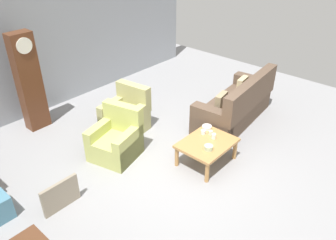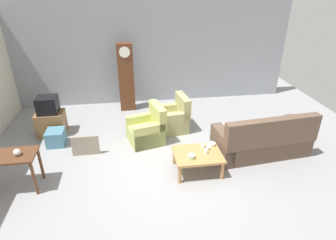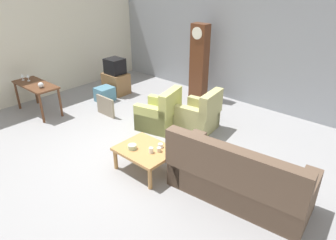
{
  "view_description": "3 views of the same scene",
  "coord_description": "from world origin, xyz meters",
  "px_view_note": "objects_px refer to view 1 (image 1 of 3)",
  "views": [
    {
      "loc": [
        -3.55,
        -3.04,
        3.72
      ],
      "look_at": [
        0.25,
        0.34,
        0.68
      ],
      "focal_mm": 35.82,
      "sensor_mm": 36.0,
      "label": 1
    },
    {
      "loc": [
        -0.83,
        -5.04,
        3.59
      ],
      "look_at": [
        0.01,
        0.65,
        0.7
      ],
      "focal_mm": 30.36,
      "sensor_mm": 36.0,
      "label": 2
    },
    {
      "loc": [
        3.7,
        -3.44,
        3.16
      ],
      "look_at": [
        0.39,
        0.3,
        0.7
      ],
      "focal_mm": 32.47,
      "sensor_mm": 36.0,
      "label": 3
    }
  ],
  "objects_px": {
    "armchair_olive_far": "(126,117)",
    "bowl_white_stacked": "(207,127)",
    "coffee_table_wood": "(207,145)",
    "couch_floral": "(236,106)",
    "cup_cream_tall": "(211,133)",
    "armchair_olive_near": "(116,141)",
    "grandfather_clock": "(29,82)",
    "cup_blue_rimmed": "(203,132)",
    "cup_white_porcelain": "(214,136)",
    "framed_picture_leaning": "(61,195)",
    "bowl_shallow_green": "(209,148)"
  },
  "relations": [
    {
      "from": "cup_blue_rimmed",
      "to": "bowl_white_stacked",
      "type": "height_order",
      "value": "cup_blue_rimmed"
    },
    {
      "from": "grandfather_clock",
      "to": "coffee_table_wood",
      "type": "bearing_deg",
      "value": -68.16
    },
    {
      "from": "cup_cream_tall",
      "to": "couch_floral",
      "type": "bearing_deg",
      "value": 12.24
    },
    {
      "from": "couch_floral",
      "to": "bowl_white_stacked",
      "type": "bearing_deg",
      "value": -174.23
    },
    {
      "from": "armchair_olive_far",
      "to": "cup_blue_rimmed",
      "type": "bearing_deg",
      "value": -77.13
    },
    {
      "from": "coffee_table_wood",
      "to": "grandfather_clock",
      "type": "distance_m",
      "value": 3.66
    },
    {
      "from": "armchair_olive_far",
      "to": "bowl_shallow_green",
      "type": "relative_size",
      "value": 6.1
    },
    {
      "from": "cup_white_porcelain",
      "to": "bowl_white_stacked",
      "type": "xyz_separation_m",
      "value": [
        0.19,
        0.28,
        -0.02
      ]
    },
    {
      "from": "coffee_table_wood",
      "to": "cup_blue_rimmed",
      "type": "bearing_deg",
      "value": 51.21
    },
    {
      "from": "couch_floral",
      "to": "framed_picture_leaning",
      "type": "height_order",
      "value": "couch_floral"
    },
    {
      "from": "armchair_olive_near",
      "to": "cup_cream_tall",
      "type": "relative_size",
      "value": 12.61
    },
    {
      "from": "armchair_olive_far",
      "to": "cup_white_porcelain",
      "type": "xyz_separation_m",
      "value": [
        0.37,
        -1.87,
        0.17
      ]
    },
    {
      "from": "couch_floral",
      "to": "bowl_shallow_green",
      "type": "relative_size",
      "value": 14.43
    },
    {
      "from": "armchair_olive_far",
      "to": "bowl_white_stacked",
      "type": "distance_m",
      "value": 1.69
    },
    {
      "from": "armchair_olive_near",
      "to": "armchair_olive_far",
      "type": "bearing_deg",
      "value": 36.02
    },
    {
      "from": "couch_floral",
      "to": "coffee_table_wood",
      "type": "height_order",
      "value": "couch_floral"
    },
    {
      "from": "armchair_olive_near",
      "to": "coffee_table_wood",
      "type": "height_order",
      "value": "armchair_olive_near"
    },
    {
      "from": "couch_floral",
      "to": "cup_white_porcelain",
      "type": "relative_size",
      "value": 22.9
    },
    {
      "from": "grandfather_clock",
      "to": "couch_floral",
      "type": "bearing_deg",
      "value": -45.52
    },
    {
      "from": "coffee_table_wood",
      "to": "bowl_shallow_green",
      "type": "xyz_separation_m",
      "value": [
        -0.17,
        -0.15,
        0.1
      ]
    },
    {
      "from": "armchair_olive_near",
      "to": "coffee_table_wood",
      "type": "bearing_deg",
      "value": -55.78
    },
    {
      "from": "couch_floral",
      "to": "cup_cream_tall",
      "type": "xyz_separation_m",
      "value": [
        -1.33,
        -0.29,
        0.11
      ]
    },
    {
      "from": "armchair_olive_near",
      "to": "grandfather_clock",
      "type": "height_order",
      "value": "grandfather_clock"
    },
    {
      "from": "coffee_table_wood",
      "to": "cup_cream_tall",
      "type": "height_order",
      "value": "cup_cream_tall"
    },
    {
      "from": "bowl_white_stacked",
      "to": "bowl_shallow_green",
      "type": "distance_m",
      "value": 0.66
    },
    {
      "from": "couch_floral",
      "to": "cup_white_porcelain",
      "type": "height_order",
      "value": "couch_floral"
    },
    {
      "from": "framed_picture_leaning",
      "to": "bowl_white_stacked",
      "type": "relative_size",
      "value": 3.44
    },
    {
      "from": "cup_white_porcelain",
      "to": "bowl_white_stacked",
      "type": "bearing_deg",
      "value": 56.1
    },
    {
      "from": "bowl_shallow_green",
      "to": "cup_blue_rimmed",
      "type": "bearing_deg",
      "value": 46.73
    },
    {
      "from": "armchair_olive_near",
      "to": "bowl_shallow_green",
      "type": "height_order",
      "value": "armchair_olive_near"
    },
    {
      "from": "cup_blue_rimmed",
      "to": "bowl_white_stacked",
      "type": "distance_m",
      "value": 0.2
    },
    {
      "from": "framed_picture_leaning",
      "to": "bowl_white_stacked",
      "type": "xyz_separation_m",
      "value": [
        2.68,
        -0.69,
        0.22
      ]
    },
    {
      "from": "armchair_olive_far",
      "to": "grandfather_clock",
      "type": "bearing_deg",
      "value": 127.08
    },
    {
      "from": "armchair_olive_far",
      "to": "coffee_table_wood",
      "type": "height_order",
      "value": "armchair_olive_far"
    },
    {
      "from": "bowl_shallow_green",
      "to": "armchair_olive_near",
      "type": "bearing_deg",
      "value": 116.65
    },
    {
      "from": "framed_picture_leaning",
      "to": "bowl_shallow_green",
      "type": "xyz_separation_m",
      "value": [
        2.17,
        -1.1,
        0.23
      ]
    },
    {
      "from": "grandfather_clock",
      "to": "cup_blue_rimmed",
      "type": "bearing_deg",
      "value": -64.38
    },
    {
      "from": "cup_blue_rimmed",
      "to": "grandfather_clock",
      "type": "bearing_deg",
      "value": 115.62
    },
    {
      "from": "grandfather_clock",
      "to": "cup_blue_rimmed",
      "type": "height_order",
      "value": "grandfather_clock"
    },
    {
      "from": "grandfather_clock",
      "to": "cup_cream_tall",
      "type": "height_order",
      "value": "grandfather_clock"
    },
    {
      "from": "cup_white_porcelain",
      "to": "cup_blue_rimmed",
      "type": "distance_m",
      "value": 0.23
    },
    {
      "from": "bowl_white_stacked",
      "to": "armchair_olive_near",
      "type": "bearing_deg",
      "value": 139.52
    },
    {
      "from": "coffee_table_wood",
      "to": "cup_cream_tall",
      "type": "xyz_separation_m",
      "value": [
        0.23,
        0.1,
        0.1
      ]
    },
    {
      "from": "framed_picture_leaning",
      "to": "cup_white_porcelain",
      "type": "relative_size",
      "value": 6.32
    },
    {
      "from": "bowl_shallow_green",
      "to": "bowl_white_stacked",
      "type": "bearing_deg",
      "value": 38.2
    },
    {
      "from": "grandfather_clock",
      "to": "framed_picture_leaning",
      "type": "xyz_separation_m",
      "value": [
        -0.99,
        -2.4,
        -0.76
      ]
    },
    {
      "from": "couch_floral",
      "to": "grandfather_clock",
      "type": "bearing_deg",
      "value": 134.48
    },
    {
      "from": "coffee_table_wood",
      "to": "bowl_white_stacked",
      "type": "relative_size",
      "value": 5.5
    },
    {
      "from": "armchair_olive_near",
      "to": "cup_blue_rimmed",
      "type": "height_order",
      "value": "armchair_olive_near"
    },
    {
      "from": "coffee_table_wood",
      "to": "framed_picture_leaning",
      "type": "relative_size",
      "value": 1.6
    }
  ]
}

